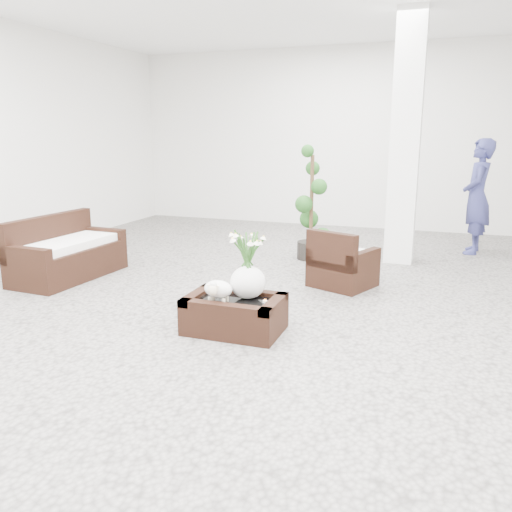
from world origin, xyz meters
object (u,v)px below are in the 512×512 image
(armchair, at_px, (343,258))
(loveseat, at_px, (68,247))
(coffee_table, at_px, (234,316))
(topiary, at_px, (311,204))

(armchair, relative_size, loveseat, 0.47)
(armchair, bearing_deg, coffee_table, 91.92)
(armchair, relative_size, topiary, 0.43)
(coffee_table, xyz_separation_m, topiary, (-0.04, 3.14, 0.67))
(loveseat, bearing_deg, armchair, -73.41)
(topiary, bearing_deg, armchair, -60.11)
(coffee_table, height_order, armchair, armchair)
(coffee_table, bearing_deg, topiary, 90.79)
(loveseat, height_order, topiary, topiary)
(coffee_table, relative_size, loveseat, 0.59)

